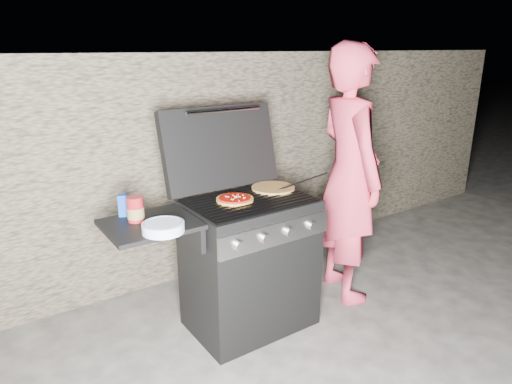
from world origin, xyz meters
TOP-DOWN VIEW (x-y plane):
  - ground at (0.00, 0.00)m, footprint 50.00×50.00m
  - stone_wall at (0.00, 1.05)m, footprint 8.00×0.35m
  - gas_grill at (-0.25, 0.00)m, footprint 1.34×0.79m
  - pizza_topped at (-0.09, 0.03)m, footprint 0.31×0.31m
  - pizza_plain at (0.25, 0.09)m, footprint 0.32×0.32m
  - sauce_jar at (-0.73, 0.06)m, footprint 0.09×0.09m
  - blue_carton at (-0.75, 0.18)m, footprint 0.07×0.06m
  - plate_stack at (-0.66, -0.17)m, footprint 0.27×0.27m
  - person at (0.85, -0.03)m, footprint 0.63×0.79m
  - tongs at (0.44, 0.00)m, footprint 0.41×0.06m

SIDE VIEW (x-z plane):
  - ground at x=0.00m, z-range 0.00..0.00m
  - gas_grill at x=-0.25m, z-range 0.00..0.91m
  - stone_wall at x=0.00m, z-range 0.00..1.80m
  - pizza_plain at x=0.25m, z-range 0.91..0.93m
  - pizza_topped at x=-0.09m, z-range 0.91..0.94m
  - plate_stack at x=-0.66m, z-range 0.90..0.95m
  - person at x=0.85m, z-range 0.00..1.88m
  - tongs at x=0.44m, z-range 0.91..0.99m
  - blue_carton at x=-0.75m, z-range 0.90..1.03m
  - sauce_jar at x=-0.73m, z-range 0.90..1.05m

